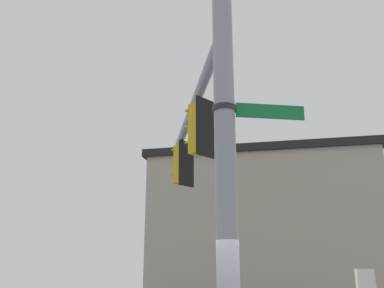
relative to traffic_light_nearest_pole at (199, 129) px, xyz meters
name	(u,v)px	position (x,y,z in m)	size (l,w,h in m)	color
signal_pole	(226,187)	(-1.41, -1.85, -1.64)	(0.31, 0.31, 6.44)	gray
mast_arm	(194,105)	(0.44, 0.56, 0.80)	(0.20, 0.20, 6.06)	gray
traffic_light_nearest_pole	(199,129)	(0.00, 0.00, 0.00)	(0.54, 0.49, 1.31)	black
traffic_light_mid_inner	(181,165)	(1.83, 2.37, 0.00)	(0.54, 0.49, 1.31)	black
street_name_sign	(244,110)	(-1.17, -2.03, -0.47)	(1.16, 0.94, 0.22)	#147238
storefront_building	(266,240)	(9.13, 4.81, -1.50)	(10.20, 10.83, 6.70)	#A89E89
tree_by_storefront	(359,203)	(13.00, 2.38, 0.20)	(4.17, 4.17, 7.17)	#4C3823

